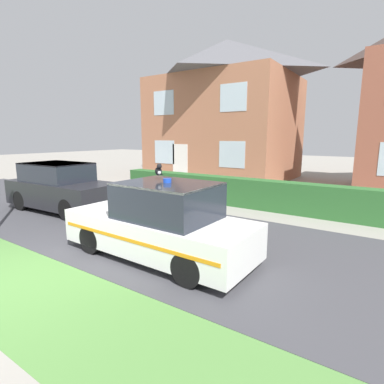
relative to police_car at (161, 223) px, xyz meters
name	(u,v)px	position (x,y,z in m)	size (l,w,h in m)	color
ground_plane	(4,283)	(-1.53, -2.42, -0.74)	(80.00, 80.00, 0.00)	gray
road_strip	(147,229)	(-1.53, 1.24, -0.73)	(28.00, 5.20, 0.01)	#424247
lawn_verge	(11,280)	(-1.53, -2.31, -0.74)	(28.00, 1.89, 0.01)	#568C42
garden_hedge	(255,194)	(-0.08, 5.29, -0.23)	(11.78, 0.61, 1.03)	#2D662D
police_car	(161,223)	(0.00, 0.00, 0.00)	(4.19, 1.71, 1.69)	black
cat	(159,170)	(-0.22, 0.22, 1.07)	(0.25, 0.29, 0.27)	black
neighbour_car_near	(61,188)	(-5.46, 1.25, 0.05)	(4.14, 1.87, 1.62)	black
house_left	(225,110)	(-4.89, 11.98, 3.36)	(8.12, 6.82, 8.05)	#A86B4C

